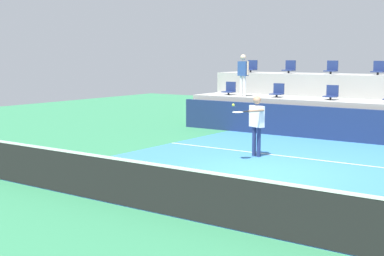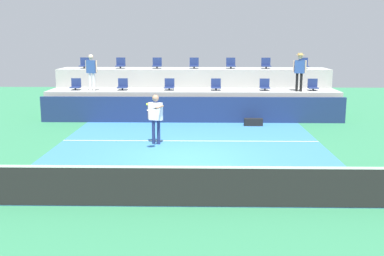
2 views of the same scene
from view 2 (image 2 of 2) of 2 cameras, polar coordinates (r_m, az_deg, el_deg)
The scene contains 25 objects.
ground_plane at distance 13.87m, azimuth -0.46°, elevation -3.84°, with size 40.00×40.00×0.00m, color #2D754C.
court_inner_paint at distance 14.84m, azimuth -0.35°, elevation -2.82°, with size 9.00×10.00×0.01m, color teal.
court_service_line at distance 16.20m, azimuth -0.22°, elevation -1.61°, with size 9.00×0.06×0.00m, color white.
tennis_net at distance 9.90m, azimuth -1.12°, elevation -7.07°, with size 10.48×0.08×1.07m.
sponsor_backboard at distance 19.63m, azimuth 0.03°, elevation 2.28°, with size 13.00×0.16×1.10m, color navy.
seating_tier_lower at distance 20.91m, azimuth 0.10°, elevation 3.03°, with size 13.00×1.80×1.25m, color #9E9E99.
seating_tier_upper at distance 22.64m, azimuth 0.19°, elevation 4.75°, with size 13.00×1.80×2.10m, color #9E9E99.
stadium_chair_lower_far_left at distance 21.50m, azimuth -14.21°, elevation 5.17°, with size 0.44×0.40×0.52m.
stadium_chair_lower_left at distance 21.04m, azimuth -8.59°, elevation 5.26°, with size 0.44×0.40×0.52m.
stadium_chair_lower_mid_left at distance 20.78m, azimuth -2.82°, elevation 5.30°, with size 0.44×0.40×0.52m.
stadium_chair_lower_mid_right at distance 20.75m, azimuth 2.98°, elevation 5.29°, with size 0.44×0.40×0.52m.
stadium_chair_lower_right at distance 20.93m, azimuth 9.00°, elevation 5.22°, with size 0.44×0.40×0.52m.
stadium_chair_lower_far_right at distance 21.33m, azimuth 14.75°, elevation 5.10°, with size 0.44×0.40×0.52m.
stadium_chair_upper_far_left at distance 23.17m, azimuth -13.18°, elevation 7.74°, with size 0.44×0.40×0.52m.
stadium_chair_upper_left at distance 22.80m, azimuth -8.84°, elevation 7.85°, with size 0.44×0.40×0.52m.
stadium_chair_upper_mid_left at distance 22.56m, azimuth -4.35°, elevation 7.92°, with size 0.44×0.40×0.52m.
stadium_chair_upper_center at distance 22.46m, azimuth 0.27°, elevation 7.94°, with size 0.44×0.40×0.52m.
stadium_chair_upper_mid_right at distance 22.51m, azimuth 4.83°, elevation 7.90°, with size 0.44×0.40×0.52m.
stadium_chair_upper_right at distance 22.68m, azimuth 9.16°, elevation 7.83°, with size 0.44×0.40×0.52m.
stadium_chair_upper_far_right at distance 22.99m, azimuth 13.65°, elevation 7.70°, with size 0.44×0.40×0.52m.
tennis_player at distance 15.58m, azimuth -4.54°, elevation 1.71°, with size 0.57×1.30×1.70m.
spectator_leaning_on_rail at distance 20.86m, azimuth -12.36°, elevation 7.12°, with size 0.57×0.28×1.60m.
spectator_with_hat at distance 20.73m, azimuth 13.19°, elevation 7.23°, with size 0.57×0.47×1.67m.
tennis_ball at distance 14.58m, azimuth -5.58°, elevation 2.93°, with size 0.07×0.07×0.07m.
equipment_bag at distance 19.14m, azimuth 7.61°, elevation 0.73°, with size 0.76×0.28×0.30m, color black.
Camera 2 is at (0.38, -13.39, 3.61)m, focal length 43.04 mm.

